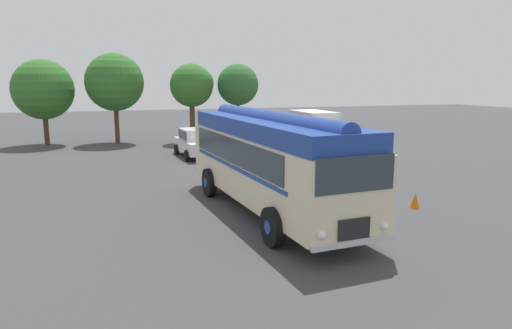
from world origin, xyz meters
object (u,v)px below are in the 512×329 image
at_px(traffic_cone, 415,200).
at_px(vintage_bus, 270,158).
at_px(car_mid_right, 278,139).
at_px(car_near_left, 196,143).
at_px(car_mid_left, 242,141).
at_px(box_van, 318,129).

bearing_deg(traffic_cone, vintage_bus, 166.94).
bearing_deg(car_mid_right, car_near_left, -178.95).
bearing_deg(car_mid_left, traffic_cone, -79.31).
bearing_deg(vintage_bus, box_van, 57.92).
height_order(car_mid_left, box_van, box_van).
relative_size(car_mid_left, box_van, 0.74).
height_order(vintage_bus, traffic_cone, vintage_bus).
bearing_deg(car_mid_left, car_mid_right, 7.82).
distance_m(vintage_bus, car_near_left, 12.46).
bearing_deg(box_van, vintage_bus, -122.08).
height_order(car_mid_right, traffic_cone, car_mid_right).
xyz_separation_m(car_mid_left, box_van, (5.33, 0.44, 0.52)).
bearing_deg(car_near_left, car_mid_left, -5.13).
distance_m(car_near_left, car_mid_right, 5.32).
height_order(car_near_left, box_van, box_van).
bearing_deg(traffic_cone, car_near_left, 111.32).
bearing_deg(car_mid_left, car_near_left, 174.87).
bearing_deg(car_mid_left, vintage_bus, -101.91).
xyz_separation_m(car_mid_left, car_mid_right, (2.53, 0.35, 0.00)).
height_order(vintage_bus, car_near_left, vintage_bus).
height_order(box_van, traffic_cone, box_van).
bearing_deg(traffic_cone, box_van, 78.45).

